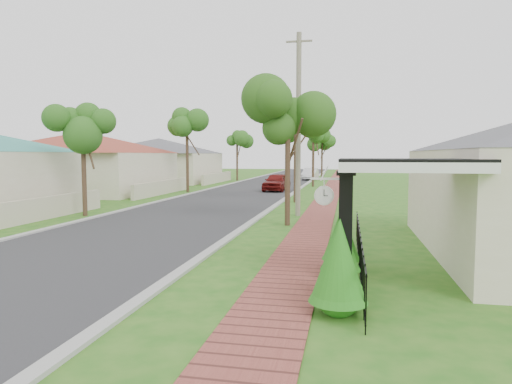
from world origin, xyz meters
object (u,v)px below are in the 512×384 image
Objects in this scene: porch_post at (345,233)px; parked_car_white at (310,174)px; near_tree at (288,117)px; utility_pole at (298,124)px; station_clock at (324,194)px; parked_car_red at (277,182)px.

porch_post is 0.61× the size of parked_car_white.
parked_car_white is at bearing 93.06° from near_tree.
utility_pole reaches higher than station_clock.
porch_post reaches higher than parked_car_white.
utility_pole is 11.12× the size of station_clock.
station_clock reaches higher than parked_car_red.
parked_car_white is 0.49× the size of utility_pole.
porch_post is 0.61× the size of parked_car_red.
near_tree reaches higher than parked_car_white.
station_clock is (-0.50, 0.40, 0.83)m from porch_post.
station_clock is (1.75, -10.60, -2.32)m from utility_pole.
station_clock is (4.98, -24.92, 1.24)m from parked_car_red.
parked_car_red is 15.11m from utility_pole.
parked_car_white is at bearing 93.55° from utility_pole.
parked_car_white is 0.75× the size of near_tree.
utility_pole reaches higher than porch_post.
porch_post reaches higher than parked_car_red.
parked_car_red reaches higher than parked_car_white.
near_tree is at bearing -82.93° from parked_car_white.
parked_car_red is (-5.48, 25.32, -0.41)m from porch_post.
parked_car_red is 0.49× the size of utility_pole.
parked_car_red is 17.98m from near_tree.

